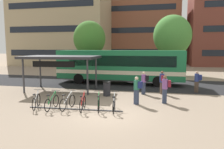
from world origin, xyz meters
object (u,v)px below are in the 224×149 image
(commuter_black_pack_0, at_px, (144,81))
(parked_bicycle_red_3, at_px, (83,103))
(parked_bicycle_white_0, at_px, (36,101))
(parked_bicycle_green_1, at_px, (52,102))
(parked_bicycle_white_2, at_px, (68,102))
(city_bus, at_px, (119,65))
(trash_bin, at_px, (107,89))
(commuter_maroon_pack_4, at_px, (165,87))
(street_tree_0, at_px, (89,39))
(transit_shelter, at_px, (61,58))
(parked_bicycle_silver_5, at_px, (114,104))
(commuter_navy_pack_2, at_px, (137,88))
(commuter_maroon_pack_1, at_px, (162,81))
(street_tree_2, at_px, (172,36))
(parked_bicycle_green_4, at_px, (99,103))
(commuter_navy_pack_3, at_px, (197,80))

(commuter_black_pack_0, bearing_deg, parked_bicycle_red_3, 68.70)
(parked_bicycle_white_0, xyz_separation_m, parked_bicycle_green_1, (0.99, -0.02, 0.00))
(parked_bicycle_green_1, bearing_deg, parked_bicycle_red_3, -84.81)
(parked_bicycle_white_0, height_order, parked_bicycle_white_2, same)
(city_bus, relative_size, parked_bicycle_white_2, 7.01)
(parked_bicycle_red_3, height_order, trash_bin, trash_bin)
(commuter_maroon_pack_4, height_order, street_tree_0, street_tree_0)
(transit_shelter, bearing_deg, commuter_maroon_pack_4, -20.00)
(parked_bicycle_silver_5, relative_size, commuter_navy_pack_2, 1.00)
(trash_bin, bearing_deg, street_tree_0, 114.08)
(parked_bicycle_white_0, height_order, parked_bicycle_silver_5, same)
(parked_bicycle_red_3, height_order, commuter_navy_pack_2, commuter_navy_pack_2)
(city_bus, xyz_separation_m, commuter_maroon_pack_1, (4.07, -4.08, -0.76))
(parked_bicycle_white_0, relative_size, parked_bicycle_red_3, 0.97)
(commuter_maroon_pack_1, distance_m, trash_bin, 4.17)
(parked_bicycle_red_3, distance_m, street_tree_2, 19.27)
(parked_bicycle_white_0, distance_m, parked_bicycle_silver_5, 4.51)
(transit_shelter, height_order, commuter_maroon_pack_1, transit_shelter)
(street_tree_2, bearing_deg, commuter_maroon_pack_4, -93.82)
(parked_bicycle_silver_5, bearing_deg, city_bus, 1.12)
(street_tree_2, bearing_deg, parked_bicycle_green_4, -104.69)
(transit_shelter, relative_size, commuter_black_pack_0, 3.58)
(parked_bicycle_white_2, xyz_separation_m, trash_bin, (1.35, 3.74, 0.13))
(trash_bin, xyz_separation_m, street_tree_2, (5.09, 14.11, 4.46))
(parked_bicycle_white_0, xyz_separation_m, commuter_black_pack_0, (5.77, 5.06, 0.60))
(parked_bicycle_green_1, height_order, commuter_maroon_pack_4, commuter_maroon_pack_4)
(commuter_navy_pack_3, distance_m, commuter_maroon_pack_4, 4.64)
(commuter_navy_pack_2, bearing_deg, city_bus, -45.88)
(commuter_navy_pack_3, bearing_deg, parked_bicycle_red_3, 72.49)
(parked_bicycle_green_1, xyz_separation_m, trash_bin, (2.20, 3.98, 0.13))
(parked_bicycle_green_4, xyz_separation_m, commuter_maroon_pack_1, (3.43, 5.09, 0.63))
(commuter_maroon_pack_1, distance_m, street_tree_0, 13.95)
(city_bus, height_order, parked_bicycle_green_4, city_bus)
(parked_bicycle_green_4, bearing_deg, transit_shelter, 29.48)
(trash_bin, bearing_deg, parked_bicycle_green_1, -118.90)
(commuter_maroon_pack_1, relative_size, street_tree_2, 0.23)
(parked_bicycle_white_0, bearing_deg, commuter_navy_pack_2, -86.83)
(parked_bicycle_green_4, relative_size, commuter_black_pack_0, 0.99)
(parked_bicycle_white_0, distance_m, parked_bicycle_red_3, 2.77)
(city_bus, distance_m, street_tree_0, 8.23)
(parked_bicycle_green_1, height_order, commuter_maroon_pack_1, commuter_maroon_pack_1)
(parked_bicycle_green_1, height_order, street_tree_2, street_tree_2)
(parked_bicycle_red_3, xyz_separation_m, trash_bin, (0.43, 3.78, 0.13))
(parked_bicycle_white_0, height_order, commuter_navy_pack_2, commuter_navy_pack_2)
(street_tree_2, bearing_deg, parked_bicycle_white_2, -109.82)
(commuter_navy_pack_3, distance_m, street_tree_2, 12.20)
(parked_bicycle_silver_5, distance_m, transit_shelter, 7.48)
(parked_bicycle_silver_5, relative_size, street_tree_0, 0.25)
(parked_bicycle_green_1, relative_size, commuter_black_pack_0, 1.02)
(parked_bicycle_red_3, relative_size, street_tree_2, 0.22)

